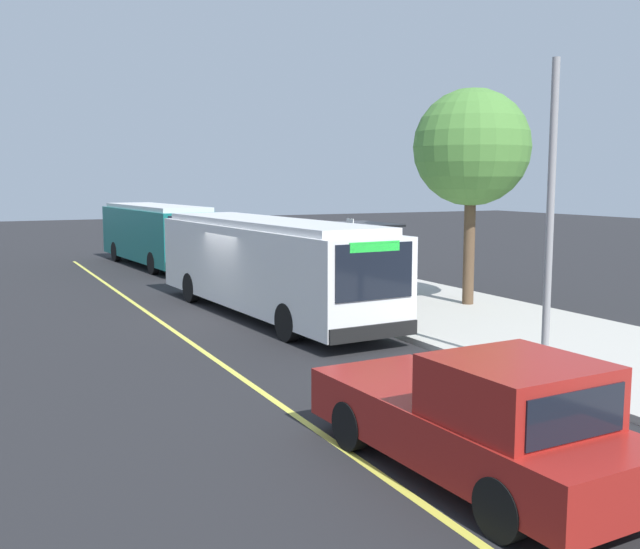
{
  "coord_description": "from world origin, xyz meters",
  "views": [
    {
      "loc": [
        21.08,
        -7.31,
        4.11
      ],
      "look_at": [
        3.83,
        1.15,
        1.64
      ],
      "focal_mm": 41.18,
      "sensor_mm": 36.0,
      "label": 1
    }
  ],
  "objects_px": {
    "transit_bus_second": "(156,233)",
    "pedestrian_commuter": "(353,272)",
    "transit_bus_main": "(267,263)",
    "pickup_truck": "(479,421)",
    "waiting_bench": "(368,278)",
    "route_sign_post": "(350,249)"
  },
  "relations": [
    {
      "from": "transit_bus_second",
      "to": "pedestrian_commuter",
      "type": "relative_size",
      "value": 6.09
    },
    {
      "from": "transit_bus_main",
      "to": "pedestrian_commuter",
      "type": "bearing_deg",
      "value": 95.81
    },
    {
      "from": "transit_bus_main",
      "to": "transit_bus_second",
      "type": "xyz_separation_m",
      "value": [
        -14.58,
        0.14,
        -0.0
      ]
    },
    {
      "from": "transit_bus_main",
      "to": "pickup_truck",
      "type": "distance_m",
      "value": 13.1
    },
    {
      "from": "pedestrian_commuter",
      "to": "transit_bus_main",
      "type": "bearing_deg",
      "value": -84.19
    },
    {
      "from": "transit_bus_second",
      "to": "waiting_bench",
      "type": "xyz_separation_m",
      "value": [
        12.45,
        4.62,
        -0.98
      ]
    },
    {
      "from": "pedestrian_commuter",
      "to": "transit_bus_second",
      "type": "bearing_deg",
      "value": -168.03
    },
    {
      "from": "waiting_bench",
      "to": "pedestrian_commuter",
      "type": "relative_size",
      "value": 0.95
    },
    {
      "from": "pickup_truck",
      "to": "pedestrian_commuter",
      "type": "xyz_separation_m",
      "value": [
        -13.23,
        5.28,
        0.26
      ]
    },
    {
      "from": "transit_bus_second",
      "to": "pedestrian_commuter",
      "type": "height_order",
      "value": "transit_bus_second"
    },
    {
      "from": "pickup_truck",
      "to": "waiting_bench",
      "type": "relative_size",
      "value": 3.44
    },
    {
      "from": "waiting_bench",
      "to": "route_sign_post",
      "type": "height_order",
      "value": "route_sign_post"
    },
    {
      "from": "transit_bus_main",
      "to": "transit_bus_second",
      "type": "bearing_deg",
      "value": 179.46
    },
    {
      "from": "route_sign_post",
      "to": "pedestrian_commuter",
      "type": "relative_size",
      "value": 1.66
    },
    {
      "from": "transit_bus_second",
      "to": "pickup_truck",
      "type": "distance_m",
      "value": 27.59
    },
    {
      "from": "pickup_truck",
      "to": "route_sign_post",
      "type": "height_order",
      "value": "route_sign_post"
    },
    {
      "from": "transit_bus_second",
      "to": "waiting_bench",
      "type": "distance_m",
      "value": 13.32
    },
    {
      "from": "transit_bus_main",
      "to": "transit_bus_second",
      "type": "relative_size",
      "value": 1.15
    },
    {
      "from": "transit_bus_second",
      "to": "route_sign_post",
      "type": "distance_m",
      "value": 15.2
    },
    {
      "from": "transit_bus_main",
      "to": "route_sign_post",
      "type": "distance_m",
      "value": 2.72
    },
    {
      "from": "transit_bus_second",
      "to": "pickup_truck",
      "type": "xyz_separation_m",
      "value": [
        27.49,
        -2.25,
        -0.76
      ]
    },
    {
      "from": "waiting_bench",
      "to": "transit_bus_main",
      "type": "bearing_deg",
      "value": -65.9
    }
  ]
}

